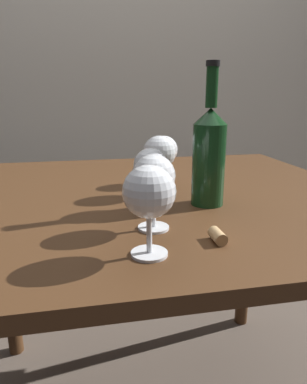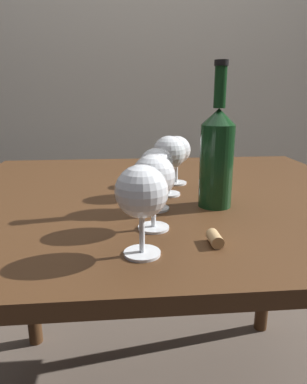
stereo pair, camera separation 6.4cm
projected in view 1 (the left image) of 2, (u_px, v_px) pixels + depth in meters
back_wall at (112, 40)px, 1.88m from camera, size 5.00×0.08×2.60m
dining_table at (154, 228)px, 0.94m from camera, size 1.11×0.97×0.78m
wine_glass_port at (149, 194)px, 0.53m from camera, size 0.08×0.08×0.15m
wine_glass_cabernet at (153, 178)px, 0.64m from camera, size 0.08×0.08×0.14m
wine_glass_white at (151, 167)px, 0.75m from camera, size 0.08×0.08×0.14m
wine_glass_amber at (159, 153)px, 0.86m from camera, size 0.08×0.08×0.15m
wine_glass_merlot at (164, 151)px, 0.97m from camera, size 0.08×0.08×0.14m
wine_bottle at (209, 154)px, 0.78m from camera, size 0.07×0.07×0.32m
cork at (218, 236)px, 0.60m from camera, size 0.02×0.04×0.02m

